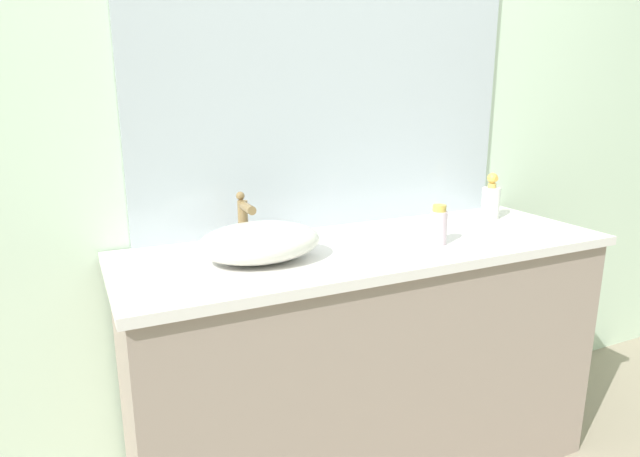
# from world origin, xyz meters

# --- Properties ---
(bathroom_wall_rear) EXTENTS (6.00, 0.06, 2.60)m
(bathroom_wall_rear) POSITION_xyz_m (0.00, 0.73, 1.30)
(bathroom_wall_rear) COLOR silver
(bathroom_wall_rear) RESTS_ON ground
(vanity_counter) EXTENTS (1.67, 0.58, 0.88)m
(vanity_counter) POSITION_xyz_m (0.05, 0.40, 0.44)
(vanity_counter) COLOR gray
(vanity_counter) RESTS_ON ground
(wall_mirror_panel) EXTENTS (1.47, 0.01, 1.23)m
(wall_mirror_panel) POSITION_xyz_m (0.05, 0.69, 1.50)
(wall_mirror_panel) COLOR #B2BCC6
(wall_mirror_panel) RESTS_ON vanity_counter
(sink_basin) EXTENTS (0.38, 0.26, 0.12)m
(sink_basin) POSITION_xyz_m (-0.35, 0.38, 0.94)
(sink_basin) COLOR silver
(sink_basin) RESTS_ON vanity_counter
(faucet) EXTENTS (0.03, 0.13, 0.18)m
(faucet) POSITION_xyz_m (-0.35, 0.53, 0.99)
(faucet) COLOR olive
(faucet) RESTS_ON vanity_counter
(soap_dispenser) EXTENTS (0.07, 0.07, 0.18)m
(soap_dispenser) POSITION_xyz_m (0.67, 0.52, 0.96)
(soap_dispenser) COLOR silver
(soap_dispenser) RESTS_ON vanity_counter
(lotion_bottle) EXTENTS (0.06, 0.06, 0.13)m
(lotion_bottle) POSITION_xyz_m (0.25, 0.30, 0.95)
(lotion_bottle) COLOR silver
(lotion_bottle) RESTS_ON vanity_counter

